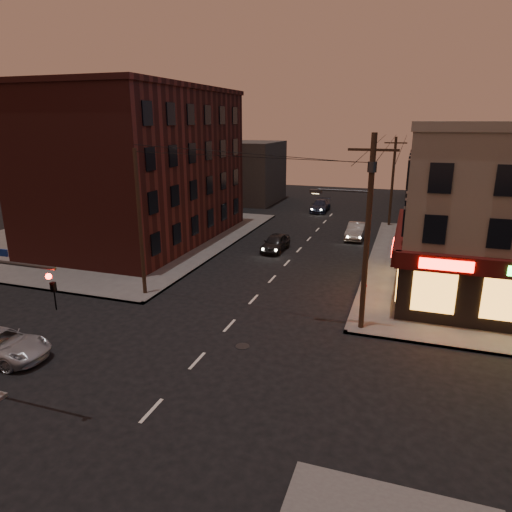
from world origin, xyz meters
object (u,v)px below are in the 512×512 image
at_px(sedan_far, 320,206).
at_px(fire_hydrant, 364,286).
at_px(sedan_mid, 356,231).
at_px(sedan_near, 275,243).

height_order(sedan_far, fire_hydrant, sedan_far).
relative_size(sedan_mid, sedan_far, 0.93).
bearing_deg(fire_hydrant, sedan_near, 135.61).
xyz_separation_m(sedan_far, fire_hydrant, (8.04, -26.82, -0.09)).
bearing_deg(sedan_near, sedan_far, 91.60).
bearing_deg(sedan_near, sedan_mid, 49.74).
xyz_separation_m(sedan_near, sedan_mid, (5.99, 6.54, 0.02)).
distance_m(sedan_near, fire_hydrant, 11.54).
relative_size(sedan_near, sedan_far, 0.88).
distance_m(sedan_mid, sedan_far, 13.51).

